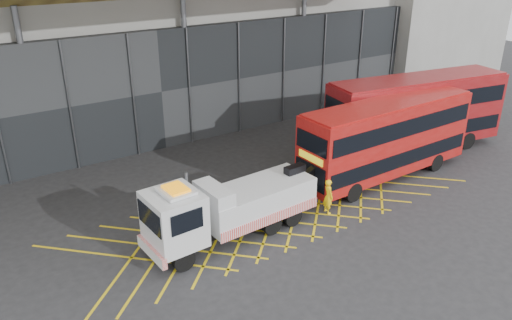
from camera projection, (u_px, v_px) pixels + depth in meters
ground_plane at (223, 227)px, 25.05m from camera, size 120.00×120.00×0.00m
road_markings at (275, 209)px, 26.67m from camera, size 23.16×7.16×0.01m
construction_building at (116, 4)px, 36.42m from camera, size 55.00×23.97×18.00m
recovery_truck at (227, 208)px, 23.50m from camera, size 10.30×2.88×3.58m
bus_towed at (387, 136)px, 29.32m from camera, size 11.73×2.91×4.75m
bus_second at (416, 111)px, 33.12m from camera, size 12.85×5.02×5.11m
worker at (328, 196)px, 26.02m from camera, size 0.55×0.76×1.93m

